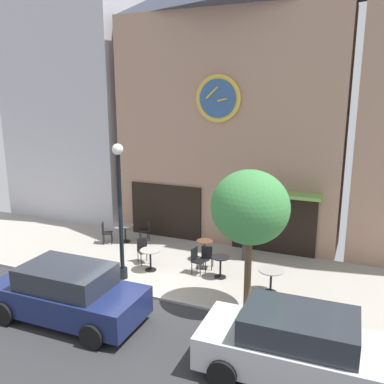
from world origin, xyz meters
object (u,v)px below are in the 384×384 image
(cafe_chair_corner, at_px, (207,255))
(street_tree, at_px, (250,208))
(cafe_chair_facing_street, at_px, (105,231))
(cafe_chair_near_lamp, at_px, (146,228))
(cafe_table_near_door, at_px, (271,276))
(cafe_chair_mid_row, at_px, (143,249))
(street_lamp, at_px, (120,212))
(cafe_table_leftmost, at_px, (125,230))
(cafe_chair_facing_wall, at_px, (197,259))
(parked_car_navy, at_px, (68,293))
(cafe_table_center_right, at_px, (220,264))
(cafe_table_center_left, at_px, (150,256))
(pedestrian_blue, at_px, (246,238))
(parked_car_silver, at_px, (298,346))
(cafe_table_near_curb, at_px, (205,247))

(cafe_chair_corner, bearing_deg, street_tree, -45.73)
(cafe_chair_facing_street, bearing_deg, cafe_chair_near_lamp, 36.38)
(cafe_table_near_door, height_order, cafe_chair_mid_row, cafe_chair_mid_row)
(cafe_chair_corner, bearing_deg, street_lamp, -142.70)
(cafe_table_leftmost, bearing_deg, cafe_table_near_door, -17.82)
(cafe_chair_near_lamp, bearing_deg, cafe_chair_facing_wall, -34.54)
(cafe_table_leftmost, height_order, cafe_chair_mid_row, cafe_chair_mid_row)
(cafe_chair_near_lamp, bearing_deg, parked_car_navy, -79.99)
(cafe_table_center_right, distance_m, cafe_chair_facing_wall, 0.87)
(street_tree, height_order, cafe_table_center_right, street_tree)
(parked_car_navy, bearing_deg, cafe_chair_corner, 63.07)
(cafe_table_center_right, bearing_deg, cafe_table_center_left, -170.51)
(cafe_chair_facing_wall, bearing_deg, pedestrian_blue, 55.71)
(cafe_table_center_right, relative_size, parked_car_navy, 0.17)
(cafe_chair_mid_row, relative_size, parked_car_silver, 0.21)
(street_tree, xyz_separation_m, cafe_table_center_right, (-1.38, 1.63, -2.53))
(cafe_table_near_curb, height_order, parked_car_silver, parked_car_silver)
(cafe_chair_facing_wall, xyz_separation_m, cafe_chair_corner, (0.22, 0.45, 0.00))
(cafe_table_leftmost, relative_size, cafe_table_near_curb, 0.99)
(cafe_chair_facing_wall, xyz_separation_m, cafe_chair_mid_row, (-2.18, 0.11, 0.00))
(cafe_table_center_left, bearing_deg, street_lamp, -121.40)
(cafe_table_center_left, bearing_deg, cafe_table_near_curb, 49.38)
(cafe_table_center_left, height_order, cafe_chair_facing_wall, cafe_chair_facing_wall)
(pedestrian_blue, bearing_deg, cafe_chair_corner, -126.87)
(cafe_chair_facing_wall, bearing_deg, cafe_chair_near_lamp, 145.46)
(pedestrian_blue, bearing_deg, cafe_table_leftmost, -178.83)
(cafe_table_leftmost, height_order, parked_car_navy, parked_car_navy)
(cafe_table_near_door, xyz_separation_m, cafe_chair_mid_row, (-4.86, 0.53, -0.04))
(street_lamp, height_order, cafe_table_near_door, street_lamp)
(parked_car_silver, bearing_deg, pedestrian_blue, 115.65)
(cafe_chair_facing_wall, xyz_separation_m, cafe_chair_near_lamp, (-3.23, 2.23, 0.00))
(street_lamp, distance_m, cafe_chair_mid_row, 2.30)
(cafe_chair_facing_street, bearing_deg, cafe_table_near_door, -12.74)
(cafe_table_near_door, bearing_deg, cafe_chair_mid_row, 173.74)
(pedestrian_blue, bearing_deg, cafe_table_center_left, -141.58)
(cafe_chair_mid_row, xyz_separation_m, cafe_chair_corner, (2.40, 0.34, 0.00))
(cafe_chair_mid_row, height_order, cafe_chair_corner, same)
(cafe_table_center_left, relative_size, cafe_chair_facing_wall, 0.85)
(cafe_table_leftmost, bearing_deg, cafe_chair_mid_row, -42.21)
(pedestrian_blue, bearing_deg, parked_car_silver, -64.35)
(cafe_table_near_curb, xyz_separation_m, cafe_chair_mid_row, (-2.00, -1.10, 0.03))
(cafe_table_center_left, distance_m, cafe_chair_near_lamp, 3.12)
(street_tree, height_order, cafe_chair_facing_wall, street_tree)
(street_tree, height_order, pedestrian_blue, street_tree)
(cafe_table_center_left, relative_size, pedestrian_blue, 0.46)
(parked_car_silver, bearing_deg, cafe_table_near_door, 110.75)
(street_lamp, bearing_deg, cafe_table_near_curb, 52.46)
(street_tree, bearing_deg, parked_car_navy, -150.28)
(cafe_chair_corner, bearing_deg, cafe_table_center_left, -154.01)
(cafe_chair_corner, height_order, cafe_chair_near_lamp, same)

